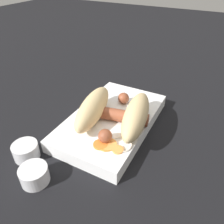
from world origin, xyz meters
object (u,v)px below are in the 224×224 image
at_px(food_tray, 112,121).
at_px(bread_roll, 114,112).
at_px(sausage, 115,115).
at_px(condiment_cup_far, 35,176).
at_px(condiment_cup_near, 26,151).

xyz_separation_m(food_tray, bread_roll, (0.02, 0.01, 0.04)).
xyz_separation_m(bread_roll, sausage, (-0.01, -0.00, -0.01)).
xyz_separation_m(food_tray, condiment_cup_far, (0.20, -0.05, -0.00)).
height_order(sausage, condiment_cup_near, sausage).
bearing_deg(sausage, bread_roll, 2.24).
bearing_deg(food_tray, condiment_cup_near, -32.22).
relative_size(food_tray, bread_roll, 1.50).
relative_size(food_tray, condiment_cup_far, 5.68).
relative_size(bread_roll, condiment_cup_far, 3.79).
distance_m(condiment_cup_near, condiment_cup_far, 0.07).
height_order(food_tray, condiment_cup_near, condiment_cup_near).
bearing_deg(condiment_cup_far, sausage, 162.05).
bearing_deg(condiment_cup_far, condiment_cup_near, -122.22).
bearing_deg(food_tray, condiment_cup_far, -13.29).
bearing_deg(condiment_cup_near, sausage, 142.58).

